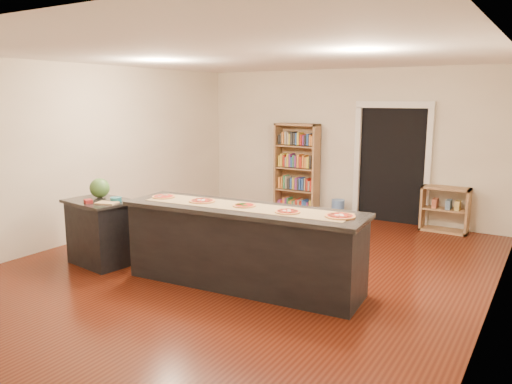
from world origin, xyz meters
The scene contains 17 objects.
room centered at (0.00, 0.00, 1.40)m, with size 6.00×7.00×2.80m.
doorway centered at (0.90, 3.46, 1.20)m, with size 1.40×0.09×2.21m.
kitchen_island centered at (0.33, -0.64, 0.50)m, with size 2.99×0.81×0.99m.
side_counter centered at (-1.80, -0.96, 0.45)m, with size 0.91×0.66×0.90m.
bookshelf centered at (-0.95, 3.29, 0.89)m, with size 0.89×0.32×1.77m, color #9C744B.
low_shelf centered at (1.91, 3.28, 0.39)m, with size 0.78×0.33×0.78m, color #9C744B.
waste_bin centered at (-0.02, 3.22, 0.18)m, with size 0.25×0.25×0.36m, color #5379BB.
kraft_paper centered at (0.33, -0.62, 0.99)m, with size 2.60×0.47×0.00m, color tan.
watermelon centered at (-1.92, -0.84, 1.03)m, with size 0.27×0.27×0.27m, color #144214.
cutting_board centered at (-1.53, -1.07, 0.91)m, with size 0.27×0.18×0.02m, color tan.
package_red centered at (-1.77, -1.17, 0.92)m, with size 0.13×0.09×0.05m, color maroon.
package_teal centered at (-1.53, -0.91, 0.93)m, with size 0.15×0.15×0.06m, color #195966.
pizza_a centered at (-0.86, -0.70, 1.00)m, with size 0.31×0.31×0.02m.
pizza_b centered at (-0.27, -0.66, 1.00)m, with size 0.33×0.33×0.02m.
pizza_c centered at (0.33, -0.60, 1.00)m, with size 0.28×0.28×0.02m.
pizza_d centered at (0.93, -0.63, 1.00)m, with size 0.30×0.30×0.02m.
pizza_e centered at (1.52, -0.52, 1.00)m, with size 0.34×0.34×0.02m.
Camera 1 is at (3.51, -5.51, 2.27)m, focal length 35.00 mm.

